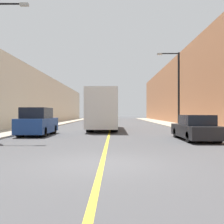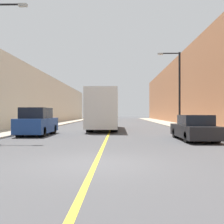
{
  "view_description": "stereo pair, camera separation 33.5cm",
  "coord_description": "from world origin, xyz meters",
  "px_view_note": "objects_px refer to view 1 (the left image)",
  "views": [
    {
      "loc": [
        0.39,
        -8.23,
        1.6
      ],
      "look_at": [
        0.19,
        13.88,
        1.67
      ],
      "focal_mm": 42.0,
      "sensor_mm": 36.0,
      "label": 1
    },
    {
      "loc": [
        0.72,
        -8.22,
        1.6
      ],
      "look_at": [
        0.19,
        13.88,
        1.67
      ],
      "focal_mm": 42.0,
      "sensor_mm": 36.0,
      "label": 2
    }
  ],
  "objects_px": {
    "street_lamp_right": "(177,85)",
    "parked_suv_left": "(38,123)",
    "bus": "(104,109)",
    "car_right_near": "(196,129)"
  },
  "relations": [
    {
      "from": "bus",
      "to": "street_lamp_right",
      "type": "bearing_deg",
      "value": 7.25
    },
    {
      "from": "street_lamp_right",
      "to": "parked_suv_left",
      "type": "bearing_deg",
      "value": -148.25
    },
    {
      "from": "car_right_near",
      "to": "bus",
      "type": "bearing_deg",
      "value": 121.4
    },
    {
      "from": "parked_suv_left",
      "to": "street_lamp_right",
      "type": "relative_size",
      "value": 0.63
    },
    {
      "from": "bus",
      "to": "car_right_near",
      "type": "distance_m",
      "value": 11.18
    },
    {
      "from": "street_lamp_right",
      "to": "bus",
      "type": "bearing_deg",
      "value": -172.75
    },
    {
      "from": "bus",
      "to": "parked_suv_left",
      "type": "bearing_deg",
      "value": -125.32
    },
    {
      "from": "parked_suv_left",
      "to": "street_lamp_right",
      "type": "xyz_separation_m",
      "value": [
        11.63,
        7.2,
        3.41
      ]
    },
    {
      "from": "parked_suv_left",
      "to": "car_right_near",
      "type": "bearing_deg",
      "value": -17.34
    },
    {
      "from": "car_right_near",
      "to": "street_lamp_right",
      "type": "distance_m",
      "value": 11.1
    }
  ]
}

